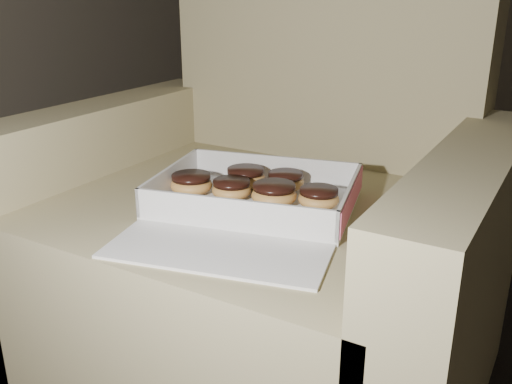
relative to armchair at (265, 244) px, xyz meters
The scene contains 13 objects.
armchair is the anchor object (origin of this frame).
bakery_box 0.20m from the armchair, 70.95° to the right, with size 0.44×0.48×0.06m.
donut_a 0.19m from the armchair, 96.53° to the right, with size 0.07×0.07×0.04m.
donut_b 0.17m from the armchair, 15.70° to the right, with size 0.07×0.07×0.04m.
donut_c 0.22m from the armchair, 126.46° to the right, with size 0.08×0.08×0.04m.
donut_d 0.20m from the armchair, 53.29° to the right, with size 0.08×0.08×0.04m.
donut_e 0.23m from the armchair, 24.60° to the right, with size 0.07×0.07×0.04m.
donut_f 0.16m from the armchair, 121.62° to the right, with size 0.08×0.08×0.04m.
crumb_a 0.27m from the armchair, 32.98° to the right, with size 0.01×0.01×0.00m, color black.
crumb_b 0.19m from the armchair, 50.42° to the right, with size 0.01×0.01×0.00m, color black.
crumb_c 0.23m from the armchair, 36.60° to the right, with size 0.01×0.01×0.00m, color black.
crumb_d 0.22m from the armchair, 117.09° to the right, with size 0.01×0.01×0.00m, color black.
crumb_e 0.25m from the armchair, 87.96° to the right, with size 0.01×0.01×0.00m, color black.
Camera 1 is at (-0.02, -1.18, 0.82)m, focal length 40.00 mm.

